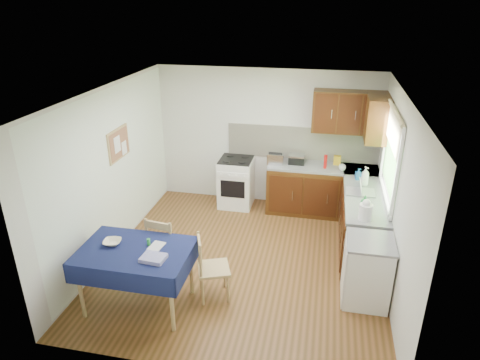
% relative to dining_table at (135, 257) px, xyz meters
% --- Properties ---
extents(floor, '(4.20, 4.20, 0.00)m').
position_rel_dining_table_xyz_m(floor, '(1.10, 1.23, -0.72)').
color(floor, '#533616').
rests_on(floor, ground).
extents(ceiling, '(4.00, 4.20, 0.02)m').
position_rel_dining_table_xyz_m(ceiling, '(1.10, 1.23, 1.78)').
color(ceiling, white).
rests_on(ceiling, wall_back).
extents(wall_back, '(4.00, 0.02, 2.50)m').
position_rel_dining_table_xyz_m(wall_back, '(1.10, 3.33, 0.53)').
color(wall_back, silver).
rests_on(wall_back, ground).
extents(wall_front, '(4.00, 0.02, 2.50)m').
position_rel_dining_table_xyz_m(wall_front, '(1.10, -0.87, 0.53)').
color(wall_front, silver).
rests_on(wall_front, ground).
extents(wall_left, '(0.02, 4.20, 2.50)m').
position_rel_dining_table_xyz_m(wall_left, '(-0.90, 1.23, 0.53)').
color(wall_left, white).
rests_on(wall_left, ground).
extents(wall_right, '(0.02, 4.20, 2.50)m').
position_rel_dining_table_xyz_m(wall_right, '(3.10, 1.23, 0.53)').
color(wall_right, silver).
rests_on(wall_right, ground).
extents(base_cabinets, '(1.90, 2.30, 0.86)m').
position_rel_dining_table_xyz_m(base_cabinets, '(2.46, 2.48, -0.29)').
color(base_cabinets, '#351B09').
rests_on(base_cabinets, ground).
extents(worktop_back, '(1.90, 0.60, 0.04)m').
position_rel_dining_table_xyz_m(worktop_back, '(2.15, 3.03, 0.16)').
color(worktop_back, slate).
rests_on(worktop_back, base_cabinets).
extents(worktop_right, '(0.60, 1.70, 0.04)m').
position_rel_dining_table_xyz_m(worktop_right, '(2.80, 1.88, 0.16)').
color(worktop_right, slate).
rests_on(worktop_right, base_cabinets).
extents(worktop_corner, '(0.60, 0.60, 0.04)m').
position_rel_dining_table_xyz_m(worktop_corner, '(2.80, 3.03, 0.16)').
color(worktop_corner, slate).
rests_on(worktop_corner, base_cabinets).
extents(splashback, '(2.70, 0.02, 0.60)m').
position_rel_dining_table_xyz_m(splashback, '(1.75, 3.31, 0.48)').
color(splashback, silver).
rests_on(splashback, wall_back).
extents(upper_cabinets, '(1.20, 0.85, 0.70)m').
position_rel_dining_table_xyz_m(upper_cabinets, '(2.63, 3.03, 1.13)').
color(upper_cabinets, '#351B09').
rests_on(upper_cabinets, wall_back).
extents(stove, '(0.60, 0.61, 0.92)m').
position_rel_dining_table_xyz_m(stove, '(0.60, 3.03, -0.26)').
color(stove, white).
rests_on(stove, ground).
extents(window, '(0.04, 1.48, 1.26)m').
position_rel_dining_table_xyz_m(window, '(3.08, 1.93, 0.94)').
color(window, '#2E5C26').
rests_on(window, wall_right).
extents(fridge, '(0.58, 0.60, 0.89)m').
position_rel_dining_table_xyz_m(fridge, '(2.80, 0.68, -0.27)').
color(fridge, white).
rests_on(fridge, ground).
extents(corkboard, '(0.04, 0.62, 0.47)m').
position_rel_dining_table_xyz_m(corkboard, '(-0.87, 1.53, 0.88)').
color(corkboard, tan).
rests_on(corkboard, wall_left).
extents(dining_table, '(1.35, 0.92, 0.82)m').
position_rel_dining_table_xyz_m(dining_table, '(0.00, 0.00, 0.00)').
color(dining_table, '#0E193B').
rests_on(dining_table, ground).
extents(chair_far, '(0.48, 0.48, 0.98)m').
position_rel_dining_table_xyz_m(chair_far, '(0.13, 0.60, -0.20)').
color(chair_far, tan).
rests_on(chair_far, ground).
extents(chair_near, '(0.51, 0.51, 0.89)m').
position_rel_dining_table_xyz_m(chair_near, '(0.84, 0.34, -0.24)').
color(chair_near, tan).
rests_on(chair_near, ground).
extents(toaster, '(0.28, 0.17, 0.21)m').
position_rel_dining_table_xyz_m(toaster, '(1.32, 2.97, 0.28)').
color(toaster, silver).
rests_on(toaster, worktop_back).
extents(sandwich_press, '(0.27, 0.24, 0.16)m').
position_rel_dining_table_xyz_m(sandwich_press, '(1.69, 3.08, 0.26)').
color(sandwich_press, black).
rests_on(sandwich_press, worktop_back).
extents(sauce_bottle, '(0.05, 0.05, 0.24)m').
position_rel_dining_table_xyz_m(sauce_bottle, '(2.19, 2.94, 0.30)').
color(sauce_bottle, '#B7110E').
rests_on(sauce_bottle, worktop_back).
extents(yellow_packet, '(0.14, 0.12, 0.16)m').
position_rel_dining_table_xyz_m(yellow_packet, '(2.39, 3.15, 0.27)').
color(yellow_packet, gold).
rests_on(yellow_packet, worktop_back).
extents(dish_rack, '(0.42, 0.32, 0.20)m').
position_rel_dining_table_xyz_m(dish_rack, '(2.74, 2.04, 0.21)').
color(dish_rack, gray).
rests_on(dish_rack, worktop_right).
extents(kettle, '(0.18, 0.18, 0.30)m').
position_rel_dining_table_xyz_m(kettle, '(2.75, 1.19, 0.32)').
color(kettle, white).
rests_on(kettle, worktop_right).
extents(cup, '(0.15, 0.15, 0.09)m').
position_rel_dining_table_xyz_m(cup, '(2.48, 2.90, 0.23)').
color(cup, silver).
rests_on(cup, worktop_back).
extents(soap_bottle_a, '(0.17, 0.17, 0.31)m').
position_rel_dining_table_xyz_m(soap_bottle_a, '(2.80, 2.33, 0.34)').
color(soap_bottle_a, white).
rests_on(soap_bottle_a, worktop_right).
extents(soap_bottle_b, '(0.10, 0.10, 0.19)m').
position_rel_dining_table_xyz_m(soap_bottle_b, '(2.72, 2.55, 0.28)').
color(soap_bottle_b, '#1E64B2').
rests_on(soap_bottle_b, worktop_right).
extents(soap_bottle_c, '(0.12, 0.12, 0.15)m').
position_rel_dining_table_xyz_m(soap_bottle_c, '(2.77, 1.62, 0.26)').
color(soap_bottle_c, '#217C3A').
rests_on(soap_bottle_c, worktop_right).
extents(plate_bowl, '(0.25, 0.25, 0.05)m').
position_rel_dining_table_xyz_m(plate_bowl, '(-0.32, 0.06, 0.13)').
color(plate_bowl, '#F2EBC6').
rests_on(plate_bowl, dining_table).
extents(book, '(0.18, 0.23, 0.02)m').
position_rel_dining_table_xyz_m(book, '(0.16, 0.12, 0.11)').
color(book, white).
rests_on(book, dining_table).
extents(spice_jar, '(0.04, 0.04, 0.09)m').
position_rel_dining_table_xyz_m(spice_jar, '(0.13, 0.13, 0.15)').
color(spice_jar, '#268B38').
rests_on(spice_jar, dining_table).
extents(tea_towel, '(0.29, 0.24, 0.05)m').
position_rel_dining_table_xyz_m(tea_towel, '(0.31, -0.16, 0.13)').
color(tea_towel, '#2C2997').
rests_on(tea_towel, dining_table).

